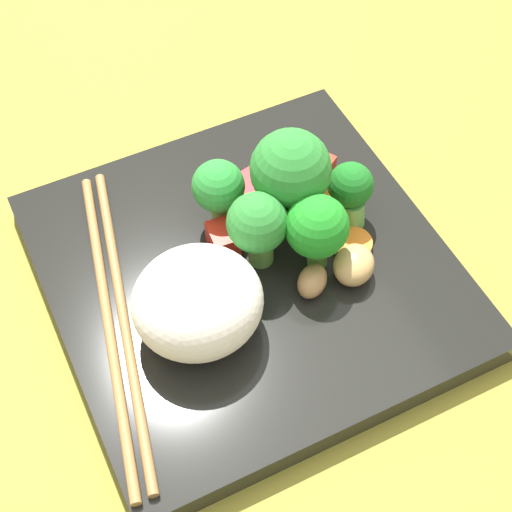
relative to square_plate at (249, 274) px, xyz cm
name	(u,v)px	position (x,y,z in cm)	size (l,w,h in cm)	color
ground_plane	(249,291)	(0.00, 0.00, -1.92)	(110.00, 110.00, 2.00)	olive
square_plate	(249,274)	(0.00, 0.00, 0.00)	(24.01, 24.01, 1.85)	black
rice_mound	(197,302)	(-2.61, 4.48, 3.60)	(7.20, 7.53, 5.35)	white
broccoli_floret_0	(290,171)	(1.90, -3.80, 5.85)	(4.94, 4.94, 7.67)	#62A955
broccoli_floret_1	(257,225)	(0.10, -0.63, 4.58)	(3.67, 3.67, 5.88)	#669E42
broccoli_floret_2	(317,228)	(-1.69, -3.66, 4.57)	(3.85, 3.85, 5.83)	#5B9C3B
broccoli_floret_3	(223,187)	(4.08, -0.33, 4.04)	(3.32, 3.32, 5.11)	#80BF4F
broccoli_floret_4	(350,188)	(0.74, -7.52, 3.56)	(2.91, 2.91, 4.44)	#6AAB53
carrot_slice_0	(269,176)	(5.74, -4.44, 1.26)	(2.11, 2.11, 0.67)	orange
carrot_slice_1	(254,229)	(2.23, -1.50, 1.17)	(2.18, 2.18, 0.49)	orange
carrot_slice_2	(318,203)	(2.24, -6.23, 1.17)	(2.42, 2.42, 0.49)	orange
carrot_slice_3	(352,244)	(-1.65, -6.50, 1.20)	(2.51, 2.51, 0.55)	orange
pepper_chunk_0	(223,239)	(1.94, 0.79, 1.82)	(2.16, 1.66, 1.79)	red
pepper_chunk_3	(307,170)	(4.51, -6.63, 1.97)	(3.00, 2.43, 2.10)	red
pepper_chunk_4	(251,194)	(4.27, -2.33, 2.02)	(2.40, 2.37, 2.20)	red
chicken_piece_0	(354,265)	(-3.49, -5.40, 1.96)	(2.93, 2.47, 2.07)	tan
chicken_piece_1	(312,281)	(-3.25, -2.66, 1.75)	(2.41, 1.70, 1.65)	tan
chopstick_pair	(117,320)	(-0.19, 8.75, 1.23)	(22.01, 6.61, 0.61)	#A4743F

